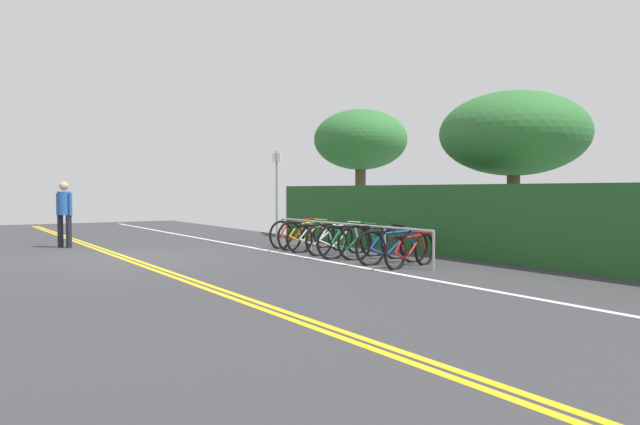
{
  "coord_description": "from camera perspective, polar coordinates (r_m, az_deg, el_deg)",
  "views": [
    {
      "loc": [
        13.16,
        -3.42,
        1.44
      ],
      "look_at": [
        3.0,
        3.05,
        1.0
      ],
      "focal_mm": 34.17,
      "sensor_mm": 36.0,
      "label": 1
    }
  ],
  "objects": [
    {
      "name": "centre_line_yellow_inner",
      "position": [
        13.65,
        -18.2,
        -4.05
      ],
      "size": [
        26.91,
        0.1,
        0.0
      ],
      "primitive_type": "cube",
      "color": "gold",
      "rests_on": "ground_plane"
    },
    {
      "name": "bicycle_3",
      "position": [
        13.63,
        1.77,
        -2.46
      ],
      "size": [
        0.46,
        1.82,
        0.76
      ],
      "color": "black",
      "rests_on": "ground_plane"
    },
    {
      "name": "hedge_backdrop",
      "position": [
        13.73,
        13.94,
        -0.71
      ],
      "size": [
        14.62,
        1.05,
        1.57
      ],
      "primitive_type": "cube",
      "color": "#235626",
      "rests_on": "ground_plane"
    },
    {
      "name": "pedestrian",
      "position": [
        16.51,
        -22.83,
        0.25
      ],
      "size": [
        0.42,
        0.32,
        1.66
      ],
      "color": "#1E1E2D",
      "rests_on": "ground_plane"
    },
    {
      "name": "bike_lane_stripe_white",
      "position": [
        14.85,
        -5.41,
        -3.47
      ],
      "size": [
        26.91,
        0.12,
        0.0
      ],
      "primitive_type": "cube",
      "color": "white",
      "rests_on": "ground_plane"
    },
    {
      "name": "sign_post_near",
      "position": [
        16.44,
        -4.07,
        2.26
      ],
      "size": [
        0.36,
        0.09,
        2.5
      ],
      "color": "gray",
      "rests_on": "ground_plane"
    },
    {
      "name": "bike_rack",
      "position": [
        13.36,
        2.32,
        -1.74
      ],
      "size": [
        5.67,
        0.05,
        0.72
      ],
      "color": "#9EA0A5",
      "rests_on": "ground_plane"
    },
    {
      "name": "bicycle_2",
      "position": [
        14.26,
        0.04,
        -2.36
      ],
      "size": [
        0.46,
        1.78,
        0.71
      ],
      "color": "black",
      "rests_on": "ground_plane"
    },
    {
      "name": "centre_line_yellow_outer",
      "position": [
        13.69,
        -17.55,
        -4.03
      ],
      "size": [
        26.91,
        0.1,
        0.0
      ],
      "primitive_type": "cube",
      "color": "gold",
      "rests_on": "ground_plane"
    },
    {
      "name": "bicycle_5",
      "position": [
        12.7,
        5.29,
        -2.77
      ],
      "size": [
        0.62,
        1.65,
        0.78
      ],
      "color": "black",
      "rests_on": "ground_plane"
    },
    {
      "name": "tree_mid",
      "position": [
        14.69,
        17.71,
        7.0
      ],
      "size": [
        3.37,
        3.37,
        3.69
      ],
      "color": "brown",
      "rests_on": "ground_plane"
    },
    {
      "name": "bicycle_7",
      "position": [
        11.53,
        8.45,
        -3.53
      ],
      "size": [
        0.56,
        1.58,
        0.68
      ],
      "color": "black",
      "rests_on": "ground_plane"
    },
    {
      "name": "bicycle_6",
      "position": [
        12.02,
        6.82,
        -3.18
      ],
      "size": [
        0.46,
        1.75,
        0.72
      ],
      "color": "black",
      "rests_on": "ground_plane"
    },
    {
      "name": "bicycle_4",
      "position": [
        13.03,
        3.13,
        -2.67
      ],
      "size": [
        0.46,
        1.81,
        0.76
      ],
      "color": "black",
      "rests_on": "ground_plane"
    },
    {
      "name": "tree_near_left",
      "position": [
        19.96,
        3.82,
        6.74
      ],
      "size": [
        3.04,
        3.04,
        4.06
      ],
      "color": "brown",
      "rests_on": "ground_plane"
    },
    {
      "name": "ground_plane",
      "position": [
        13.68,
        -17.88,
        -4.15
      ],
      "size": [
        29.9,
        12.29,
        0.05
      ],
      "primitive_type": "cube",
      "color": "#353538"
    },
    {
      "name": "bicycle_1",
      "position": [
        14.84,
        -1.21,
        -2.1
      ],
      "size": [
        0.46,
        1.81,
        0.75
      ],
      "color": "black",
      "rests_on": "ground_plane"
    },
    {
      "name": "bicycle_0",
      "position": [
        15.4,
        -2.17,
        -1.97
      ],
      "size": [
        0.52,
        1.78,
        0.74
      ],
      "color": "black",
      "rests_on": "ground_plane"
    }
  ]
}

